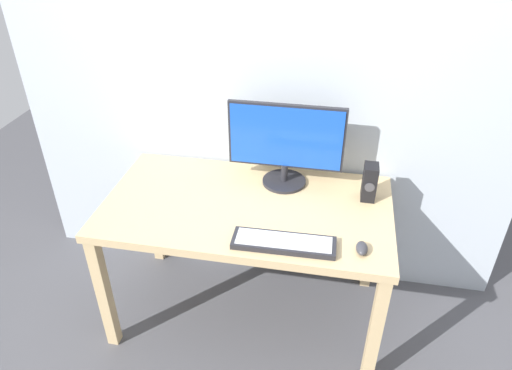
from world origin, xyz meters
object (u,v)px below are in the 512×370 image
desk (247,217)px  speaker_right (370,182)px  keyboard_primary (284,243)px  monitor (286,143)px  mouse (362,248)px

desk → speaker_right: 0.65m
desk → keyboard_primary: size_ratio=3.11×
keyboard_primary → desk: bearing=128.7°
keyboard_primary → speaker_right: bearing=50.5°
speaker_right → desk: bearing=-164.3°
monitor → speaker_right: monitor is taller
speaker_right → monitor: bearing=170.4°
mouse → speaker_right: size_ratio=0.47×
monitor → keyboard_primary: (0.07, -0.53, -0.22)m
mouse → speaker_right: (0.03, 0.43, 0.08)m
monitor → keyboard_primary: size_ratio=1.29×
monitor → speaker_right: size_ratio=3.12×
monitor → speaker_right: (0.44, -0.07, -0.14)m
keyboard_primary → speaker_right: 0.59m
keyboard_primary → mouse: (0.34, 0.02, 0.01)m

